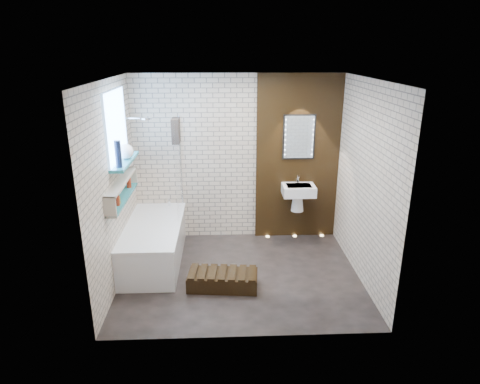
{
  "coord_description": "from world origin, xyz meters",
  "views": [
    {
      "loc": [
        -0.22,
        -5.07,
        2.96
      ],
      "look_at": [
        0.0,
        0.15,
        1.15
      ],
      "focal_mm": 31.48,
      "sensor_mm": 36.0,
      "label": 1
    }
  ],
  "objects_px": {
    "washbasin": "(298,194)",
    "led_mirror": "(299,137)",
    "bathtub": "(154,243)",
    "bath_screen": "(178,168)",
    "walnut_step": "(223,280)"
  },
  "relations": [
    {
      "from": "bathtub",
      "to": "led_mirror",
      "type": "height_order",
      "value": "led_mirror"
    },
    {
      "from": "bathtub",
      "to": "washbasin",
      "type": "height_order",
      "value": "washbasin"
    },
    {
      "from": "washbasin",
      "to": "led_mirror",
      "type": "xyz_separation_m",
      "value": [
        0.0,
        0.16,
        0.86
      ]
    },
    {
      "from": "bathtub",
      "to": "led_mirror",
      "type": "bearing_deg",
      "value": 19.78
    },
    {
      "from": "walnut_step",
      "to": "bathtub",
      "type": "bearing_deg",
      "value": 142.62
    },
    {
      "from": "walnut_step",
      "to": "led_mirror",
      "type": "bearing_deg",
      "value": 52.1
    },
    {
      "from": "bath_screen",
      "to": "washbasin",
      "type": "distance_m",
      "value": 1.89
    },
    {
      "from": "bathtub",
      "to": "washbasin",
      "type": "distance_m",
      "value": 2.32
    },
    {
      "from": "washbasin",
      "to": "bathtub",
      "type": "bearing_deg",
      "value": -163.99
    },
    {
      "from": "bathtub",
      "to": "bath_screen",
      "type": "distance_m",
      "value": 1.14
    },
    {
      "from": "led_mirror",
      "to": "walnut_step",
      "type": "distance_m",
      "value": 2.49
    },
    {
      "from": "bathtub",
      "to": "walnut_step",
      "type": "bearing_deg",
      "value": -37.38
    },
    {
      "from": "bathtub",
      "to": "bath_screen",
      "type": "xyz_separation_m",
      "value": [
        0.35,
        0.44,
        0.99
      ]
    },
    {
      "from": "washbasin",
      "to": "led_mirror",
      "type": "relative_size",
      "value": 0.83
    },
    {
      "from": "led_mirror",
      "to": "bath_screen",
      "type": "bearing_deg",
      "value": -169.34
    }
  ]
}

